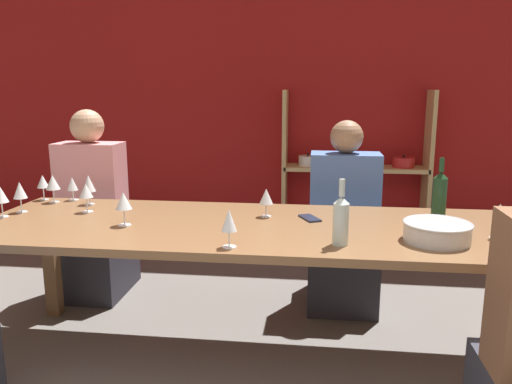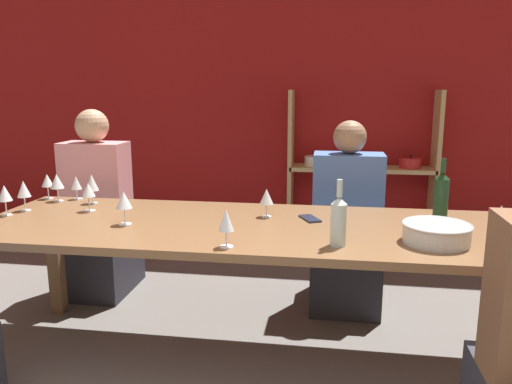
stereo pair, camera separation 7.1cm
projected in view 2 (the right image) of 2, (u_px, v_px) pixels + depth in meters
wall_back_red at (283, 99)px, 4.69m from camera, size 8.80×0.06×2.70m
shelf_unit at (358, 192)px, 4.56m from camera, size 1.32×0.30×1.44m
dining_table at (253, 238)px, 2.58m from camera, size 2.88×0.96×0.76m
mixing_bowl at (437, 232)px, 2.25m from camera, size 0.31×0.31×0.09m
wine_bottle_green at (339, 220)px, 2.20m from camera, size 0.07×0.07×0.30m
wine_bottle_dark at (441, 196)px, 2.61m from camera, size 0.08×0.08×0.33m
wine_glass_red_a at (266, 197)px, 2.70m from camera, size 0.07×0.07×0.16m
wine_glass_empty_a at (88, 190)px, 2.82m from camera, size 0.08×0.08×0.16m
wine_glass_empty_b at (92, 183)px, 3.01m from camera, size 0.08×0.08×0.18m
wine_glass_white_a at (124, 201)px, 2.54m from camera, size 0.08×0.08×0.17m
wine_glass_red_c at (47, 181)px, 3.14m from camera, size 0.07×0.07×0.16m
wine_glass_empty_c at (501, 215)px, 2.27m from camera, size 0.07×0.07×0.17m
wine_glass_white_b at (57, 182)px, 3.07m from camera, size 0.08×0.08×0.17m
wine_glass_red_d at (5, 194)px, 2.72m from camera, size 0.08×0.08×0.17m
wine_glass_red_e at (226, 221)px, 2.18m from camera, size 0.07×0.07×0.17m
wine_glass_white_c at (24, 190)px, 2.83m from camera, size 0.07×0.07×0.17m
wine_glass_empty_d at (76, 183)px, 3.13m from camera, size 0.07×0.07×0.15m
cell_phone at (310, 219)px, 2.66m from camera, size 0.13×0.17×0.01m
person_far_a at (346, 240)px, 3.35m from camera, size 0.45×0.57×1.25m
person_far_b at (99, 227)px, 3.57m from camera, size 0.44×0.56×1.31m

